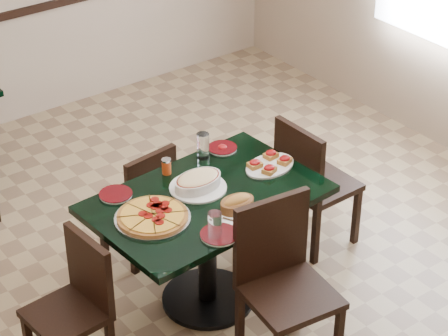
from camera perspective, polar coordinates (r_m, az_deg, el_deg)
floor at (r=5.33m, az=-0.85°, el=-8.27°), size 5.50×5.50×0.00m
main_table at (r=4.94m, az=-1.12°, el=-3.59°), size 1.34×0.91×0.75m
chair_far at (r=5.40m, az=-5.32°, el=-2.03°), size 0.42×0.42×0.80m
chair_near at (r=4.64m, az=3.78°, el=-6.97°), size 0.49×0.49×0.95m
chair_right at (r=5.48m, az=5.63°, el=-0.72°), size 0.43×0.43×0.89m
chair_left at (r=4.67m, az=-9.60°, el=-8.51°), size 0.40×0.40×0.80m
pepperoni_pizza at (r=4.66m, az=-4.70°, el=-3.17°), size 0.41×0.41×0.04m
lasagna_casserole at (r=4.88m, az=-1.72°, el=-0.90°), size 0.32×0.32×0.09m
bread_basket at (r=4.71m, az=0.86°, el=-2.34°), size 0.20×0.14×0.09m
bruschetta_platter at (r=5.09m, az=3.01°, el=0.29°), size 0.36×0.28×0.05m
side_plate_near at (r=4.53m, az=-0.31°, el=-4.38°), size 0.20×0.20×0.02m
side_plate_far_r at (r=5.27m, az=-0.11°, el=1.32°), size 0.18×0.18×0.03m
side_plate_far_l at (r=4.88m, az=-7.09°, el=-1.72°), size 0.19×0.19×0.02m
napkin_setting at (r=4.62m, az=0.44°, el=-3.60°), size 0.19×0.19×0.01m
water_glass_a at (r=5.15m, az=-1.38°, el=1.46°), size 0.08×0.08×0.16m
water_glass_b at (r=4.47m, az=-0.61°, el=-3.80°), size 0.07×0.07×0.16m
pepper_shaker at (r=5.02m, az=-3.78°, el=0.12°), size 0.06×0.06×0.09m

